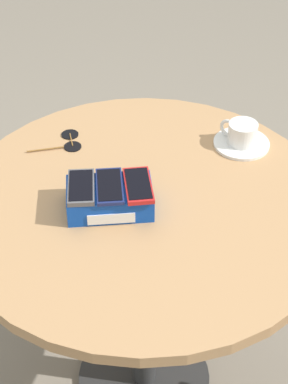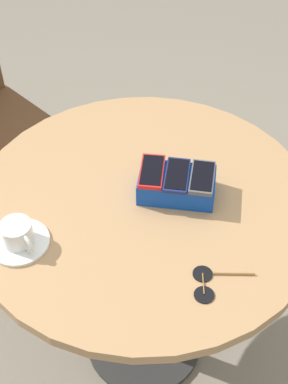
# 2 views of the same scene
# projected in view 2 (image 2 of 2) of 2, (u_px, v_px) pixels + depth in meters

# --- Properties ---
(ground_plane) EXTENTS (8.00, 8.00, 0.00)m
(ground_plane) POSITION_uv_depth(u_px,v_px,m) (144.00, 341.00, 1.88)
(ground_plane) COLOR gray
(round_table) EXTENTS (0.89, 0.89, 0.73)m
(round_table) POSITION_uv_depth(u_px,v_px,m) (144.00, 230.00, 1.46)
(round_table) COLOR #2D2D2D
(round_table) RESTS_ON ground_plane
(phone_box) EXTENTS (0.20, 0.14, 0.06)m
(phone_box) POSITION_uv_depth(u_px,v_px,m) (177.00, 185.00, 1.36)
(phone_box) COLOR #0F42AD
(phone_box) RESTS_ON round_table
(phone_gray) EXTENTS (0.07, 0.12, 0.01)m
(phone_gray) POSITION_uv_depth(u_px,v_px,m) (202.00, 177.00, 1.33)
(phone_gray) COLOR #515156
(phone_gray) RESTS_ON phone_box
(phone_navy) EXTENTS (0.07, 0.13, 0.01)m
(phone_navy) POSITION_uv_depth(u_px,v_px,m) (177.00, 175.00, 1.33)
(phone_navy) COLOR navy
(phone_navy) RESTS_ON phone_box
(phone_red) EXTENTS (0.08, 0.13, 0.01)m
(phone_red) POSITION_uv_depth(u_px,v_px,m) (152.00, 171.00, 1.34)
(phone_red) COLOR red
(phone_red) RESTS_ON phone_box
(saucer) EXTENTS (0.14, 0.14, 0.01)m
(saucer) POSITION_uv_depth(u_px,v_px,m) (19.00, 242.00, 1.26)
(saucer) COLOR white
(saucer) RESTS_ON round_table
(coffee_cup) EXTENTS (0.09, 0.08, 0.06)m
(coffee_cup) POSITION_uv_depth(u_px,v_px,m) (17.00, 233.00, 1.24)
(coffee_cup) COLOR white
(coffee_cup) RESTS_ON saucer
(sunglasses) EXTENTS (0.14, 0.11, 0.01)m
(sunglasses) POSITION_uv_depth(u_px,v_px,m) (207.00, 283.00, 1.18)
(sunglasses) COLOR black
(sunglasses) RESTS_ON round_table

